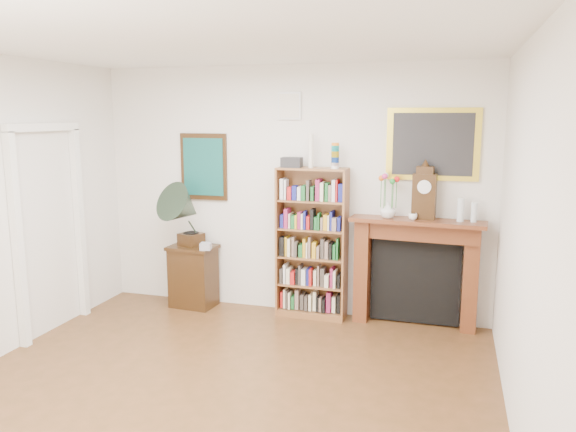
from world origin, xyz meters
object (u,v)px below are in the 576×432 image
object	(u,v)px
gramophone	(185,210)
fireplace	(416,263)
teacup	(413,217)
bottle_right	(474,212)
cd_stack	(206,246)
bottle_left	(461,210)
side_cabinet	(193,276)
flower_vase	(388,210)
mantel_clock	(424,194)
bookshelf	(312,235)

from	to	relation	value
gramophone	fireplace	bearing A→B (deg)	26.49
teacup	bottle_right	world-z (taller)	bottle_right
cd_stack	bottle_left	size ratio (longest dim) A/B	0.50
cd_stack	side_cabinet	bearing A→B (deg)	150.52
cd_stack	fireplace	bearing A→B (deg)	5.93
fireplace	flower_vase	bearing A→B (deg)	-163.06
fireplace	bottle_right	world-z (taller)	bottle_right
bottle_right	mantel_clock	bearing A→B (deg)	176.90
fireplace	mantel_clock	world-z (taller)	mantel_clock
side_cabinet	bookshelf	bearing A→B (deg)	6.53
flower_vase	teacup	xyz separation A→B (m)	(0.26, -0.04, -0.05)
side_cabinet	mantel_clock	xyz separation A→B (m)	(2.62, 0.09, 1.08)
cd_stack	bottle_right	distance (m)	2.94
gramophone	bottle_left	distance (m)	3.03
fireplace	cd_stack	xyz separation A→B (m)	(-2.33, -0.24, 0.08)
side_cabinet	cd_stack	size ratio (longest dim) A/B	6.12
gramophone	cd_stack	xyz separation A→B (m)	(0.26, -0.02, -0.40)
bottle_right	side_cabinet	bearing A→B (deg)	-178.81
teacup	bottle_right	xyz separation A→B (m)	(0.60, 0.06, 0.06)
fireplace	mantel_clock	distance (m)	0.75
side_cabinet	bottle_left	bearing A→B (deg)	5.38
cd_stack	mantel_clock	distance (m)	2.49
bookshelf	gramophone	distance (m)	1.49
cd_stack	teacup	distance (m)	2.34
mantel_clock	fireplace	bearing A→B (deg)	164.99
flower_vase	mantel_clock	bearing A→B (deg)	7.70
flower_vase	side_cabinet	bearing A→B (deg)	-178.91
gramophone	bottle_left	xyz separation A→B (m)	(3.02, 0.16, 0.12)
bookshelf	side_cabinet	world-z (taller)	bookshelf
cd_stack	teacup	bearing A→B (deg)	3.41
bookshelf	mantel_clock	distance (m)	1.29
bookshelf	mantel_clock	world-z (taller)	bookshelf
side_cabinet	teacup	size ratio (longest dim) A/B	8.08
flower_vase	cd_stack	bearing A→B (deg)	-175.14
fireplace	mantel_clock	xyz separation A→B (m)	(0.06, -0.02, 0.75)
fireplace	gramophone	bearing A→B (deg)	-171.23
bookshelf	bottle_left	distance (m)	1.60
gramophone	teacup	distance (m)	2.55
cd_stack	flower_vase	xyz separation A→B (m)	(2.03, 0.17, 0.49)
cd_stack	flower_vase	world-z (taller)	flower_vase
teacup	bottle_left	world-z (taller)	bottle_left
fireplace	bookshelf	bearing A→B (deg)	-173.20
fireplace	bottle_right	bearing A→B (deg)	-1.00
cd_stack	mantel_clock	xyz separation A→B (m)	(2.39, 0.22, 0.67)
mantel_clock	flower_vase	size ratio (longest dim) A/B	3.16
fireplace	teacup	world-z (taller)	teacup
mantel_clock	flower_vase	xyz separation A→B (m)	(-0.36, -0.05, -0.18)
teacup	cd_stack	bearing A→B (deg)	-176.59
mantel_clock	teacup	size ratio (longest dim) A/B	6.09
cd_stack	bottle_right	bearing A→B (deg)	3.84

